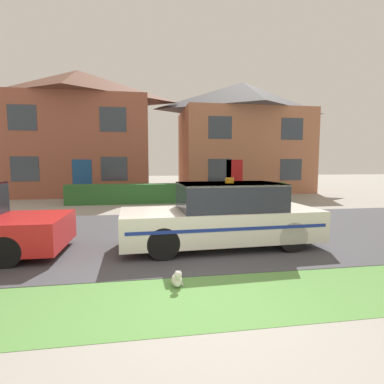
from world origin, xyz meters
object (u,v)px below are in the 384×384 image
at_px(police_car, 223,216).
at_px(cat, 177,279).
at_px(house_right, 242,136).
at_px(wheelie_bin, 270,192).
at_px(house_left, 79,132).

distance_m(police_car, cat, 2.54).
height_order(house_right, wheelie_bin, house_right).
relative_size(house_right, wheelie_bin, 8.55).
height_order(police_car, cat, police_car).
relative_size(police_car, house_right, 0.53).
bearing_deg(house_right, wheelie_bin, -95.84).
relative_size(police_car, wheelie_bin, 4.54).
height_order(police_car, house_right, house_right).
bearing_deg(house_left, wheelie_bin, -30.20).
bearing_deg(cat, wheelie_bin, 144.21).
height_order(cat, house_left, house_left).
relative_size(police_car, house_left, 0.53).
distance_m(cat, wheelie_bin, 10.72).
height_order(police_car, wheelie_bin, police_car).
bearing_deg(house_right, cat, -111.92).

